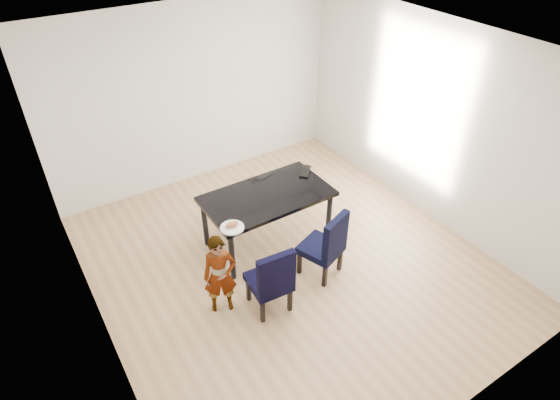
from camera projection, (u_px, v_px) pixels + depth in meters
floor at (288, 262)px, 5.96m from camera, size 4.50×5.00×0.01m
ceiling at (292, 50)px, 4.37m from camera, size 4.50×5.00×0.01m
wall_back at (195, 95)px, 6.87m from camera, size 4.50×0.01×2.70m
wall_front at (477, 326)px, 3.45m from camera, size 4.50×0.01×2.70m
wall_left at (80, 246)px, 4.18m from camera, size 0.01×5.00×2.70m
wall_right at (432, 123)px, 6.15m from camera, size 0.01×5.00×2.70m
dining_table at (268, 218)px, 6.07m from camera, size 1.60×0.90×0.75m
chair_left at (269, 276)px, 5.12m from camera, size 0.47×0.48×0.90m
chair_right at (321, 243)px, 5.55m from camera, size 0.57×0.58×0.91m
child at (220, 275)px, 5.06m from camera, size 0.43×0.36×1.01m
plate at (232, 228)px, 5.31m from camera, size 0.34×0.34×0.02m
sandwich at (232, 224)px, 5.30m from camera, size 0.17×0.10×0.07m
laptop at (302, 171)px, 6.29m from camera, size 0.35×0.35×0.02m
cable_tangle at (257, 182)px, 6.09m from camera, size 0.15×0.15×0.01m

